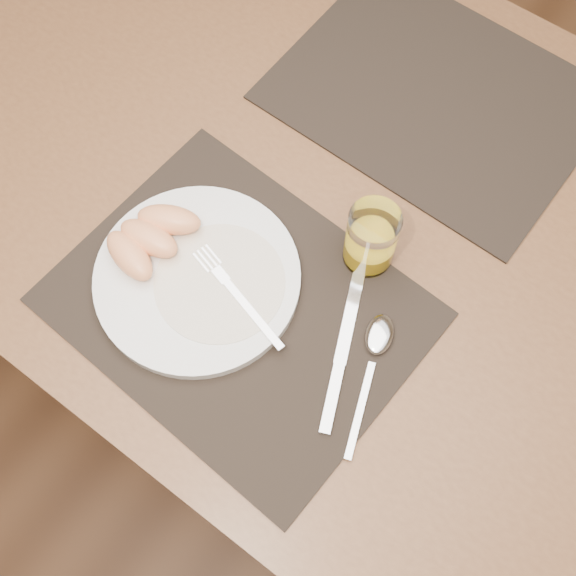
% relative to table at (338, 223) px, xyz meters
% --- Properties ---
extents(ground, '(5.00, 5.00, 0.00)m').
position_rel_table_xyz_m(ground, '(0.00, 0.00, -0.67)').
color(ground, '#57351E').
rests_on(ground, ground).
extents(table, '(1.40, 0.90, 0.75)m').
position_rel_table_xyz_m(table, '(0.00, 0.00, 0.00)').
color(table, brown).
rests_on(table, ground).
extents(placemat_near, '(0.47, 0.38, 0.00)m').
position_rel_table_xyz_m(placemat_near, '(-0.01, -0.22, 0.09)').
color(placemat_near, black).
rests_on(placemat_near, table).
extents(placemat_far, '(0.46, 0.36, 0.00)m').
position_rel_table_xyz_m(placemat_far, '(0.02, 0.22, 0.09)').
color(placemat_far, black).
rests_on(placemat_far, table).
extents(plate, '(0.27, 0.27, 0.02)m').
position_rel_table_xyz_m(plate, '(-0.08, -0.22, 0.10)').
color(plate, white).
rests_on(plate, placemat_near).
extents(plate_dressing, '(0.17, 0.17, 0.00)m').
position_rel_table_xyz_m(plate_dressing, '(-0.05, -0.21, 0.10)').
color(plate_dressing, white).
rests_on(plate_dressing, plate).
extents(fork, '(0.17, 0.06, 0.00)m').
position_rel_table_xyz_m(fork, '(-0.03, -0.21, 0.11)').
color(fork, silver).
rests_on(fork, plate).
extents(knife, '(0.10, 0.21, 0.01)m').
position_rel_table_xyz_m(knife, '(0.14, -0.21, 0.09)').
color(knife, silver).
rests_on(knife, placemat_near).
extents(spoon, '(0.09, 0.19, 0.01)m').
position_rel_table_xyz_m(spoon, '(0.16, -0.16, 0.09)').
color(spoon, silver).
rests_on(spoon, placemat_near).
extents(juice_glass, '(0.07, 0.07, 0.10)m').
position_rel_table_xyz_m(juice_glass, '(0.08, -0.06, 0.13)').
color(juice_glass, white).
rests_on(juice_glass, placemat_near).
extents(grapefruit_wedges, '(0.10, 0.14, 0.03)m').
position_rel_table_xyz_m(grapefruit_wedges, '(-0.15, -0.22, 0.12)').
color(grapefruit_wedges, '#F9A265').
rests_on(grapefruit_wedges, plate).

